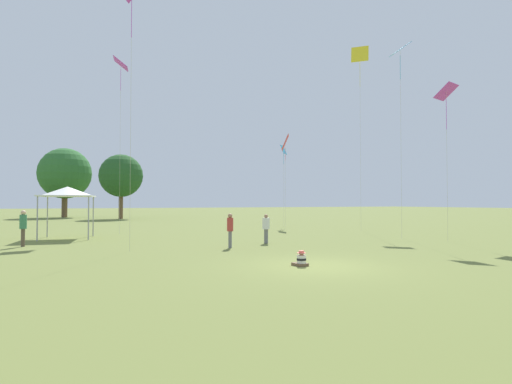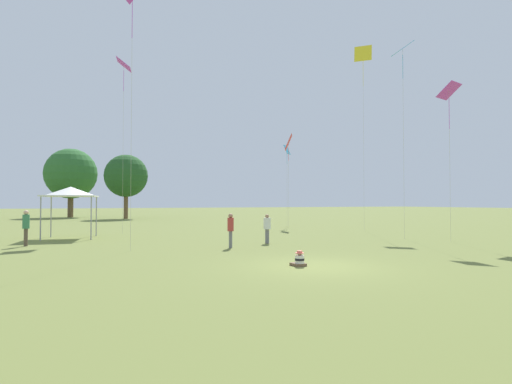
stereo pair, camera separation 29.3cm
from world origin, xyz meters
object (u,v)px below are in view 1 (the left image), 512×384
(person_standing_0, at_px, (23,225))
(canopy_tent, at_px, (67,192))
(person_standing_2, at_px, (266,226))
(kite_1, at_px, (121,68))
(kite_6, at_px, (400,55))
(distant_tree_0, at_px, (65,174))
(seated_toddler, at_px, (301,260))
(kite_4, at_px, (284,152))
(distant_tree_1, at_px, (121,176))
(kite_7, at_px, (446,95))
(person_standing_1, at_px, (230,227))
(kite_3, at_px, (285,143))
(kite_5, at_px, (360,58))

(person_standing_0, distance_m, canopy_tent, 4.72)
(person_standing_2, xyz_separation_m, kite_1, (-6.45, 9.68, 10.62))
(kite_6, height_order, distant_tree_0, kite_6)
(seated_toddler, bearing_deg, person_standing_0, 124.86)
(kite_4, height_order, distant_tree_1, distant_tree_1)
(kite_7, bearing_deg, person_standing_1, 22.21)
(person_standing_2, distance_m, kite_3, 16.04)
(seated_toddler, height_order, kite_3, kite_3)
(person_standing_2, height_order, kite_1, kite_1)
(seated_toddler, xyz_separation_m, person_standing_2, (2.31, 7.34, 0.70))
(kite_4, xyz_separation_m, distant_tree_1, (-12.04, 22.99, -1.24))
(seated_toddler, xyz_separation_m, person_standing_0, (-9.35, 11.04, 0.88))
(canopy_tent, distance_m, kite_3, 18.91)
(person_standing_1, height_order, kite_3, kite_3)
(person_standing_0, xyz_separation_m, distant_tree_1, (8.29, 32.92, 4.65))
(person_standing_0, bearing_deg, kite_7, 138.45)
(kite_3, relative_size, kite_5, 0.57)
(kite_4, distance_m, kite_6, 15.16)
(person_standing_1, xyz_separation_m, person_standing_2, (2.54, 1.21, -0.09))
(person_standing_1, xyz_separation_m, canopy_tent, (-7.16, 8.84, 1.83))
(seated_toddler, xyz_separation_m, kite_1, (-4.14, 17.02, 11.32))
(canopy_tent, relative_size, kite_1, 0.28)
(seated_toddler, bearing_deg, kite_6, 24.71)
(canopy_tent, bearing_deg, kite_4, 18.13)
(distant_tree_0, bearing_deg, kite_7, -67.75)
(person_standing_0, xyz_separation_m, person_standing_2, (11.66, -3.71, -0.18))
(seated_toddler, height_order, distant_tree_0, distant_tree_0)
(seated_toddler, xyz_separation_m, person_standing_1, (-0.23, 6.13, 0.79))
(kite_4, relative_size, kite_6, 0.63)
(person_standing_2, relative_size, kite_4, 0.21)
(kite_1, bearing_deg, kite_7, -73.02)
(canopy_tent, height_order, kite_1, kite_1)
(person_standing_0, distance_m, person_standing_1, 10.36)
(person_standing_2, relative_size, kite_3, 0.19)
(kite_4, distance_m, distant_tree_1, 25.98)
(kite_3, bearing_deg, kite_7, 82.08)
(kite_4, bearing_deg, person_standing_2, -119.37)
(canopy_tent, height_order, distant_tree_0, distant_tree_0)
(kite_1, bearing_deg, person_standing_2, -90.69)
(seated_toddler, bearing_deg, distant_tree_1, 86.00)
(kite_5, height_order, distant_tree_1, kite_5)
(kite_3, bearing_deg, person_standing_2, 42.14)
(kite_4, height_order, kite_6, kite_6)
(person_standing_2, distance_m, canopy_tent, 12.49)
(person_standing_2, bearing_deg, kite_1, 34.84)
(person_standing_2, distance_m, kite_5, 17.67)
(kite_4, bearing_deg, distant_tree_1, 120.68)
(kite_4, bearing_deg, kite_7, -83.03)
(person_standing_0, height_order, kite_7, kite_7)
(person_standing_0, height_order, kite_4, kite_4)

